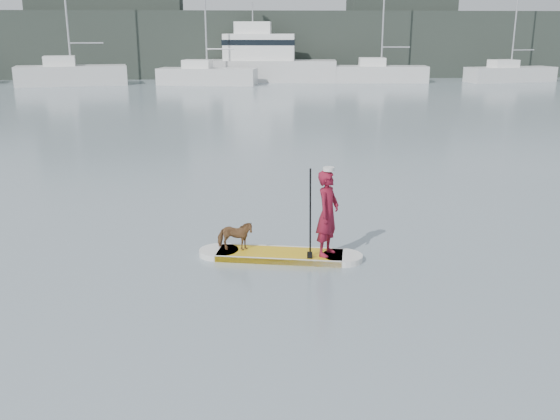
{
  "coord_description": "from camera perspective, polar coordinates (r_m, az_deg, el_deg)",
  "views": [
    {
      "loc": [
        2.25,
        -8.2,
        4.42
      ],
      "look_at": [
        3.02,
        3.52,
        1.0
      ],
      "focal_mm": 40.0,
      "sensor_mm": 36.0,
      "label": 1
    }
  ],
  "objects": [
    {
      "name": "shore_building_west",
      "position": [
        63.39,
        -15.48,
        15.75
      ],
      "size": [
        14.0,
        4.0,
        9.0
      ],
      "primitive_type": "cube",
      "color": "black",
      "rests_on": "ground"
    },
    {
      "name": "shore_building_east",
      "position": [
        64.16,
        10.87,
        15.58
      ],
      "size": [
        10.0,
        4.0,
        8.0
      ],
      "primitive_type": "cube",
      "color": "black",
      "rests_on": "ground"
    },
    {
      "name": "sailboat_c",
      "position": [
        54.56,
        -18.58,
        11.74
      ],
      "size": [
        9.05,
        4.61,
        12.4
      ],
      "rotation": [
        0.0,
        0.0,
        0.21
      ],
      "color": "silver",
      "rests_on": "ground"
    },
    {
      "name": "shore_mass",
      "position": [
        61.26,
        -6.05,
        14.82
      ],
      "size": [
        90.0,
        6.0,
        6.0
      ],
      "primitive_type": "cube",
      "color": "black",
      "rests_on": "ground"
    },
    {
      "name": "dog",
      "position": [
        12.55,
        -4.15,
        -2.37
      ],
      "size": [
        0.75,
        0.4,
        0.61
      ],
      "primitive_type": "imported",
      "rotation": [
        0.0,
        0.0,
        1.47
      ],
      "color": "#50331B",
      "rests_on": "paddleboard"
    },
    {
      "name": "sailboat_e",
      "position": [
        55.46,
        9.14,
        12.31
      ],
      "size": [
        8.05,
        3.39,
        11.33
      ],
      "rotation": [
        0.0,
        0.0,
        -0.11
      ],
      "color": "silver",
      "rests_on": "ground"
    },
    {
      "name": "paddleboard",
      "position": [
        12.53,
        0.0,
        -4.13
      ],
      "size": [
        3.25,
        1.28,
        0.12
      ],
      "rotation": [
        0.0,
        0.0,
        -0.19
      ],
      "color": "gold",
      "rests_on": "ground"
    },
    {
      "name": "motor_yacht_a",
      "position": [
        55.61,
        -1.25,
        13.59
      ],
      "size": [
        11.35,
        4.66,
        6.62
      ],
      "rotation": [
        0.0,
        0.0,
        -0.12
      ],
      "color": "silver",
      "rests_on": "ground"
    },
    {
      "name": "paddle",
      "position": [
        11.96,
        2.77,
        -1.41
      ],
      "size": [
        0.1,
        0.3,
        2.0
      ],
      "rotation": [
        0.0,
        0.0,
        -0.19
      ],
      "color": "black",
      "rests_on": "ground"
    },
    {
      "name": "white_cap",
      "position": [
        11.94,
        4.47,
        3.76
      ],
      "size": [
        0.22,
        0.22,
        0.07
      ],
      "primitive_type": "cylinder",
      "color": "silver",
      "rests_on": "paddler"
    },
    {
      "name": "paddler",
      "position": [
        12.16,
        4.38,
        -0.31
      ],
      "size": [
        0.67,
        0.74,
        1.69
      ],
      "primitive_type": "imported",
      "rotation": [
        0.0,
        0.0,
        1.03
      ],
      "color": "maroon",
      "rests_on": "paddleboard"
    },
    {
      "name": "sailboat_f",
      "position": [
        58.78,
        20.26,
        11.72
      ],
      "size": [
        8.13,
        3.85,
        11.72
      ],
      "rotation": [
        0.0,
        0.0,
        0.2
      ],
      "color": "silver",
      "rests_on": "ground"
    },
    {
      "name": "sailboat_d",
      "position": [
        52.54,
        -6.74,
        12.22
      ],
      "size": [
        8.31,
        3.89,
        11.78
      ],
      "rotation": [
        0.0,
        0.0,
        -0.18
      ],
      "color": "silver",
      "rests_on": "ground"
    },
    {
      "name": "ground",
      "position": [
        9.58,
        -17.25,
        -12.03
      ],
      "size": [
        140.0,
        140.0,
        0.0
      ],
      "primitive_type": "plane",
      "color": "slate",
      "rests_on": "ground"
    }
  ]
}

